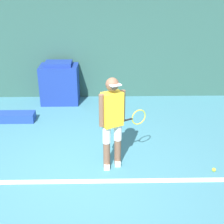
% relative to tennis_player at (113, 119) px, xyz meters
% --- Properties ---
extents(ground_plane, '(24.00, 24.00, 0.00)m').
position_rel_tennis_player_xyz_m(ground_plane, '(-0.57, -0.25, -0.92)').
color(ground_plane, teal).
extents(back_wall, '(24.00, 0.10, 3.12)m').
position_rel_tennis_player_xyz_m(back_wall, '(-0.57, 3.45, 0.64)').
color(back_wall, '#2D564C').
rests_on(back_wall, ground_plane).
extents(court_baseline, '(21.60, 0.10, 0.01)m').
position_rel_tennis_player_xyz_m(court_baseline, '(-0.57, -0.48, -0.91)').
color(court_baseline, white).
rests_on(court_baseline, ground_plane).
extents(tennis_player, '(0.83, 0.50, 1.65)m').
position_rel_tennis_player_xyz_m(tennis_player, '(0.00, 0.00, 0.00)').
color(tennis_player, brown).
rests_on(tennis_player, ground_plane).
extents(tennis_ball, '(0.07, 0.07, 0.07)m').
position_rel_tennis_player_xyz_m(tennis_ball, '(1.77, -0.23, -0.89)').
color(tennis_ball, '#D1E533').
rests_on(tennis_ball, ground_plane).
extents(covered_chair, '(0.97, 0.66, 1.10)m').
position_rel_tennis_player_xyz_m(covered_chair, '(-1.32, 3.02, -0.39)').
color(covered_chair, navy).
rests_on(covered_chair, ground_plane).
extents(equipment_bag, '(0.86, 0.33, 0.21)m').
position_rel_tennis_player_xyz_m(equipment_bag, '(-2.22, 1.87, -0.82)').
color(equipment_bag, '#1E3D99').
rests_on(equipment_bag, ground_plane).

